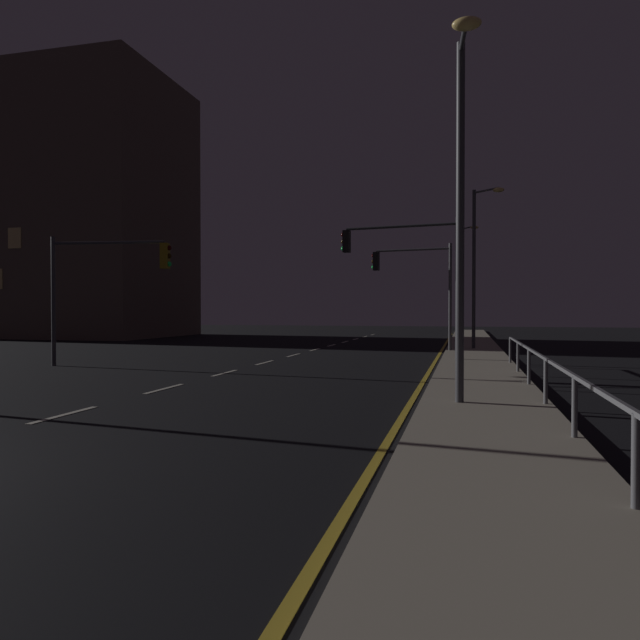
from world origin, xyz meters
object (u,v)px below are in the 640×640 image
Objects in this scene: traffic_light_mid_left at (406,260)px; street_lamp_far_end at (478,255)px; street_lamp_corner at (461,187)px; building_distant at (32,213)px; traffic_light_overhead_east at (415,275)px; traffic_light_near_left at (107,273)px; street_lamp_mid_block at (462,271)px.

street_lamp_far_end reaches higher than traffic_light_mid_left.
building_distant reaches higher than street_lamp_corner.
street_lamp_far_end is (3.12, 1.39, 1.12)m from traffic_light_overhead_east.
traffic_light_near_left is at bearing 153.11° from street_lamp_corner.
street_lamp_corner reaches higher than traffic_light_overhead_east.
building_distant is at bearing 164.07° from street_lamp_far_end.
traffic_light_overhead_east is at bearing 44.33° from traffic_light_near_left.
building_distant is at bearing 135.27° from traffic_light_near_left.
street_lamp_corner is at bearing -89.73° from street_lamp_mid_block.
traffic_light_mid_left is 0.23× the size of building_distant.
street_lamp_mid_block is at bearing 5.03° from building_distant.
street_lamp_far_end is (13.78, 11.81, 1.49)m from traffic_light_near_left.
street_lamp_far_end is 13.44m from street_lamp_mid_block.
traffic_light_mid_left is at bearing -96.23° from street_lamp_mid_block.
traffic_light_near_left is 18.21m from street_lamp_far_end.
traffic_light_near_left is at bearing -44.73° from building_distant.
street_lamp_far_end is at bearing 65.38° from traffic_light_mid_left.
street_lamp_far_end reaches higher than street_lamp_corner.
traffic_light_overhead_east is at bearing 98.03° from street_lamp_corner.
traffic_light_near_left is 0.64× the size of street_lamp_corner.
street_lamp_far_end is 0.33× the size of building_distant.
street_lamp_corner is 31.85m from street_lamp_mid_block.
traffic_light_near_left is 0.60× the size of street_lamp_mid_block.
traffic_light_overhead_east is 0.65× the size of street_lamp_mid_block.
traffic_light_overhead_east is (-0.06, 5.28, -0.34)m from traffic_light_mid_left.
street_lamp_corner is 45.94m from building_distant.
traffic_light_near_left is 32.16m from building_distant.
traffic_light_mid_left is 1.17× the size of traffic_light_near_left.
traffic_light_overhead_east is at bearing -19.52° from building_distant.
street_lamp_far_end is 37.93m from building_distant.
street_lamp_far_end is (3.06, 6.67, 0.77)m from traffic_light_mid_left.
traffic_light_overhead_east reaches higher than traffic_light_near_left.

